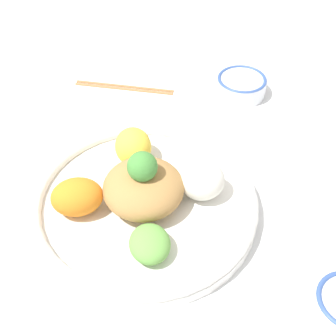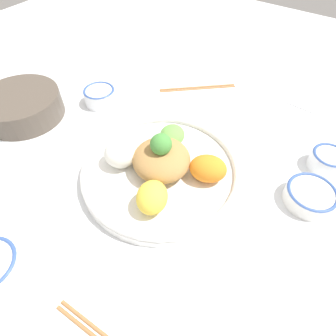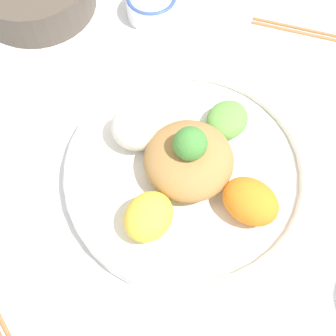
{
  "view_description": "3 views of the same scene",
  "coord_description": "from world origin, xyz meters",
  "px_view_note": "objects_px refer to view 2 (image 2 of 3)",
  "views": [
    {
      "loc": [
        0.51,
        0.15,
        0.6
      ],
      "look_at": [
        -0.01,
        0.03,
        0.07
      ],
      "focal_mm": 50.0,
      "sensor_mm": 36.0,
      "label": 1
    },
    {
      "loc": [
        -0.31,
        -0.25,
        0.52
      ],
      "look_at": [
        0.0,
        -0.03,
        0.07
      ],
      "focal_mm": 30.0,
      "sensor_mm": 36.0,
      "label": 2
    },
    {
      "loc": [
        -0.16,
        -0.25,
        0.65
      ],
      "look_at": [
        -0.0,
        0.01,
        0.04
      ],
      "focal_mm": 50.0,
      "sensor_mm": 36.0,
      "label": 3
    }
  ],
  "objects_px": {
    "salad_platter": "(163,168)",
    "serving_spoon_main": "(288,102)",
    "rice_bowl_blue": "(328,160)",
    "sauce_bowl_dark": "(100,95)",
    "sauce_bowl_red": "(310,195)",
    "side_serving_bowl": "(21,105)",
    "chopsticks_pair_near": "(198,87)"
  },
  "relations": [
    {
      "from": "side_serving_bowl",
      "to": "chopsticks_pair_near",
      "type": "xyz_separation_m",
      "value": [
        0.4,
        -0.33,
        -0.03
      ]
    },
    {
      "from": "rice_bowl_blue",
      "to": "side_serving_bowl",
      "type": "xyz_separation_m",
      "value": [
        -0.29,
        0.76,
        0.01
      ]
    },
    {
      "from": "sauce_bowl_dark",
      "to": "chopsticks_pair_near",
      "type": "xyz_separation_m",
      "value": [
        0.23,
        -0.2,
        -0.02
      ]
    },
    {
      "from": "salad_platter",
      "to": "sauce_bowl_red",
      "type": "height_order",
      "value": "salad_platter"
    },
    {
      "from": "salad_platter",
      "to": "chopsticks_pair_near",
      "type": "xyz_separation_m",
      "value": [
        0.36,
        0.12,
        -0.02
      ]
    },
    {
      "from": "side_serving_bowl",
      "to": "salad_platter",
      "type": "bearing_deg",
      "value": -84.35
    },
    {
      "from": "sauce_bowl_dark",
      "to": "chopsticks_pair_near",
      "type": "relative_size",
      "value": 0.48
    },
    {
      "from": "salad_platter",
      "to": "sauce_bowl_red",
      "type": "relative_size",
      "value": 3.51
    },
    {
      "from": "chopsticks_pair_near",
      "to": "serving_spoon_main",
      "type": "relative_size",
      "value": 1.38
    },
    {
      "from": "sauce_bowl_red",
      "to": "chopsticks_pair_near",
      "type": "height_order",
      "value": "sauce_bowl_red"
    },
    {
      "from": "salad_platter",
      "to": "rice_bowl_blue",
      "type": "xyz_separation_m",
      "value": [
        0.25,
        -0.3,
        -0.0
      ]
    },
    {
      "from": "sauce_bowl_dark",
      "to": "serving_spoon_main",
      "type": "distance_m",
      "value": 0.57
    },
    {
      "from": "rice_bowl_blue",
      "to": "salad_platter",
      "type": "bearing_deg",
      "value": 129.31
    },
    {
      "from": "sauce_bowl_red",
      "to": "side_serving_bowl",
      "type": "xyz_separation_m",
      "value": [
        -0.17,
        0.75,
        0.02
      ]
    },
    {
      "from": "chopsticks_pair_near",
      "to": "serving_spoon_main",
      "type": "bearing_deg",
      "value": 157.4
    },
    {
      "from": "salad_platter",
      "to": "chopsticks_pair_near",
      "type": "distance_m",
      "value": 0.38
    },
    {
      "from": "rice_bowl_blue",
      "to": "side_serving_bowl",
      "type": "distance_m",
      "value": 0.81
    },
    {
      "from": "chopsticks_pair_near",
      "to": "side_serving_bowl",
      "type": "bearing_deg",
      "value": 8.13
    },
    {
      "from": "sauce_bowl_red",
      "to": "sauce_bowl_dark",
      "type": "bearing_deg",
      "value": 90.03
    },
    {
      "from": "salad_platter",
      "to": "rice_bowl_blue",
      "type": "relative_size",
      "value": 4.64
    },
    {
      "from": "chopsticks_pair_near",
      "to": "serving_spoon_main",
      "type": "height_order",
      "value": "chopsticks_pair_near"
    },
    {
      "from": "sauce_bowl_red",
      "to": "side_serving_bowl",
      "type": "distance_m",
      "value": 0.77
    },
    {
      "from": "side_serving_bowl",
      "to": "serving_spoon_main",
      "type": "xyz_separation_m",
      "value": [
        0.5,
        -0.6,
        -0.04
      ]
    },
    {
      "from": "side_serving_bowl",
      "to": "chopsticks_pair_near",
      "type": "height_order",
      "value": "side_serving_bowl"
    },
    {
      "from": "sauce_bowl_dark",
      "to": "serving_spoon_main",
      "type": "height_order",
      "value": "sauce_bowl_dark"
    },
    {
      "from": "sauce_bowl_dark",
      "to": "side_serving_bowl",
      "type": "bearing_deg",
      "value": 141.63
    },
    {
      "from": "sauce_bowl_red",
      "to": "serving_spoon_main",
      "type": "bearing_deg",
      "value": 26.0
    },
    {
      "from": "serving_spoon_main",
      "to": "chopsticks_pair_near",
      "type": "bearing_deg",
      "value": -156.64
    },
    {
      "from": "salad_platter",
      "to": "serving_spoon_main",
      "type": "xyz_separation_m",
      "value": [
        0.45,
        -0.14,
        -0.03
      ]
    },
    {
      "from": "rice_bowl_blue",
      "to": "sauce_bowl_dark",
      "type": "relative_size",
      "value": 0.88
    },
    {
      "from": "sauce_bowl_dark",
      "to": "chopsticks_pair_near",
      "type": "height_order",
      "value": "sauce_bowl_dark"
    },
    {
      "from": "sauce_bowl_red",
      "to": "chopsticks_pair_near",
      "type": "relative_size",
      "value": 0.55
    }
  ]
}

